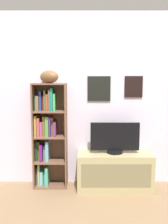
# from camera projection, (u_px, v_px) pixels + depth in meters

# --- Properties ---
(back_wall) EXTENTS (4.80, 0.08, 2.44)m
(back_wall) POSITION_uv_depth(u_px,v_px,m) (86.00, 100.00, 3.61)
(back_wall) COLOR silver
(back_wall) RESTS_ON ground
(bookshelf) EXTENTS (0.47, 0.28, 1.46)m
(bookshelf) POSITION_uv_depth(u_px,v_px,m) (48.00, 134.00, 3.53)
(bookshelf) COLOR brown
(bookshelf) RESTS_ON ground
(football) EXTENTS (0.34, 0.31, 0.17)m
(football) POSITION_uv_depth(u_px,v_px,m) (50.00, 77.00, 3.40)
(football) COLOR brown
(football) RESTS_ON bookshelf
(tv_stand) EXTENTS (1.02, 0.42, 0.50)m
(tv_stand) POSITION_uv_depth(u_px,v_px,m) (115.00, 171.00, 3.49)
(tv_stand) COLOR tan
(tv_stand) RESTS_ON ground
(television) EXTENTS (0.67, 0.22, 0.42)m
(television) POSITION_uv_depth(u_px,v_px,m) (116.00, 138.00, 3.44)
(television) COLOR black
(television) RESTS_ON tv_stand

